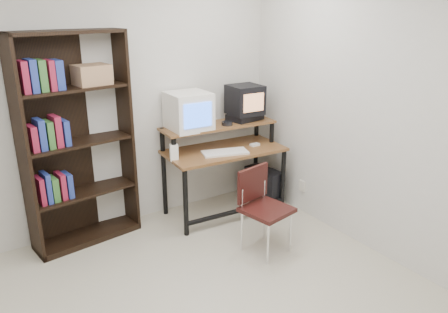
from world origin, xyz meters
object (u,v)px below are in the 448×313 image
crt_monitor (189,111)px  school_chair (262,201)px  computer_desk (223,152)px  bookshelf (76,140)px  crt_tv (245,100)px  pc_tower (264,186)px

crt_monitor → school_chair: 1.22m
computer_desk → school_chair: size_ratio=1.64×
computer_desk → bookshelf: bearing=174.3°
computer_desk → crt_tv: (0.35, 0.10, 0.52)m
pc_tower → school_chair: (-0.64, -0.78, 0.28)m
computer_desk → crt_tv: bearing=19.2°
crt_monitor → bookshelf: bearing=176.4°
pc_tower → crt_monitor: bearing=157.1°
crt_tv → pc_tower: size_ratio=0.78×
crt_monitor → school_chair: size_ratio=0.54×
crt_monitor → school_chair: crt_monitor is taller
bookshelf → school_chair: bearing=-47.4°
crt_monitor → bookshelf: 1.15m
bookshelf → computer_desk: bearing=-17.0°
pc_tower → crt_tv: bearing=121.1°
crt_tv → crt_monitor: bearing=178.9°
crt_tv → school_chair: (-0.48, -0.96, -0.72)m
crt_tv → pc_tower: 1.03m
computer_desk → bookshelf: bookshelf is taller
computer_desk → school_chair: (-0.14, -0.86, -0.21)m
crt_monitor → pc_tower: bearing=-13.4°
crt_tv → school_chair: 1.30m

